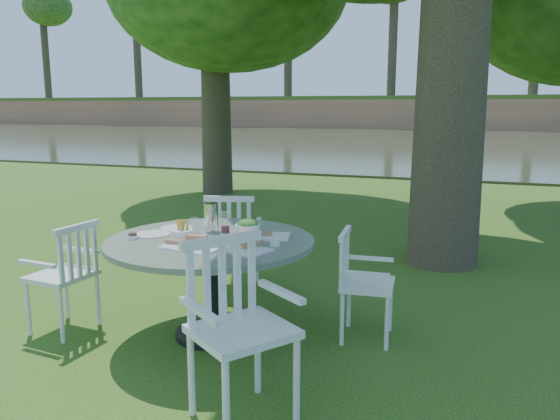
{
  "coord_description": "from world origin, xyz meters",
  "views": [
    {
      "loc": [
        1.57,
        -4.07,
        1.72
      ],
      "look_at": [
        0.0,
        0.2,
        0.85
      ],
      "focal_mm": 35.0,
      "sensor_mm": 36.0,
      "label": 1
    }
  ],
  "objects": [
    {
      "name": "tableware",
      "position": [
        -0.27,
        -0.52,
        0.8
      ],
      "size": [
        1.17,
        0.83,
        0.22
      ],
      "color": "white",
      "rests_on": "table"
    },
    {
      "name": "far_bank",
      "position": [
        0.28,
        41.12,
        7.25
      ],
      "size": [
        100.0,
        18.0,
        15.2
      ],
      "color": "#916143",
      "rests_on": "ground"
    },
    {
      "name": "river",
      "position": [
        0.0,
        23.0,
        0.0
      ],
      "size": [
        100.0,
        28.0,
        0.12
      ],
      "primitive_type": "cube",
      "color": "#2F351F",
      "rests_on": "ground"
    },
    {
      "name": "chair_ne",
      "position": [
        0.77,
        -0.23,
        0.48
      ],
      "size": [
        0.42,
        0.44,
        0.81
      ],
      "rotation": [
        0.0,
        0.0,
        -4.62
      ],
      "color": "white",
      "rests_on": "ground"
    },
    {
      "name": "table",
      "position": [
        -0.26,
        -0.58,
        0.63
      ],
      "size": [
        1.53,
        1.53,
        0.76
      ],
      "color": "black",
      "rests_on": "ground"
    },
    {
      "name": "chair_se",
      "position": [
        0.34,
        -1.47,
        0.59
      ],
      "size": [
        0.68,
        0.68,
        1.0
      ],
      "rotation": [
        0.0,
        0.0,
        0.96
      ],
      "color": "white",
      "rests_on": "ground"
    },
    {
      "name": "chair_nw",
      "position": [
        -0.57,
        0.45,
        0.54
      ],
      "size": [
        0.56,
        0.54,
        0.91
      ],
      "rotation": [
        0.0,
        0.0,
        -2.87
      ],
      "color": "white",
      "rests_on": "ground"
    },
    {
      "name": "chair_sw",
      "position": [
        -1.3,
        -0.89,
        0.5
      ],
      "size": [
        0.44,
        0.46,
        0.85
      ],
      "rotation": [
        0.0,
        0.0,
        -1.65
      ],
      "color": "white",
      "rests_on": "ground"
    },
    {
      "name": "ground",
      "position": [
        0.0,
        0.0,
        0.0
      ],
      "size": [
        140.0,
        140.0,
        0.0
      ],
      "primitive_type": "plane",
      "color": "#1F420D",
      "rests_on": "ground"
    }
  ]
}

